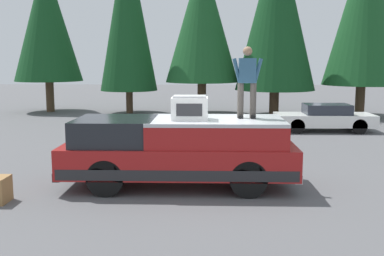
# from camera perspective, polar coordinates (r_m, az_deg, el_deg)

# --- Properties ---
(ground_plane) EXTENTS (90.00, 90.00, 0.00)m
(ground_plane) POSITION_cam_1_polar(r_m,az_deg,el_deg) (11.24, 1.78, -7.18)
(ground_plane) COLOR #565659
(pickup_truck) EXTENTS (2.01, 5.54, 1.65)m
(pickup_truck) POSITION_cam_1_polar(r_m,az_deg,el_deg) (11.02, -1.61, -2.83)
(pickup_truck) COLOR maroon
(pickup_truck) RESTS_ON ground
(compressor_unit) EXTENTS (0.65, 0.84, 0.56)m
(compressor_unit) POSITION_cam_1_polar(r_m,az_deg,el_deg) (10.69, -0.28, 2.53)
(compressor_unit) COLOR white
(compressor_unit) RESTS_ON pickup_truck
(person_on_truck_bed) EXTENTS (0.29, 0.72, 1.69)m
(person_on_truck_bed) POSITION_cam_1_polar(r_m,az_deg,el_deg) (11.00, 6.86, 5.91)
(person_on_truck_bed) COLOR #423D38
(person_on_truck_bed) RESTS_ON pickup_truck
(parked_car_white) EXTENTS (1.64, 4.10, 1.16)m
(parked_car_white) POSITION_cam_1_polar(r_m,az_deg,el_deg) (20.36, 16.13, 1.24)
(parked_car_white) COLOR white
(parked_car_white) RESTS_ON ground
(conifer_far_left) EXTENTS (4.11, 4.11, 9.67)m
(conifer_far_left) POSITION_cam_1_polar(r_m,az_deg,el_deg) (26.28, 20.67, 13.73)
(conifer_far_left) COLOR #4C3826
(conifer_far_left) RESTS_ON ground
(conifer_left) EXTENTS (4.27, 4.27, 9.92)m
(conifer_left) POSITION_cam_1_polar(r_m,az_deg,el_deg) (25.45, 10.44, 14.27)
(conifer_left) COLOR #4C3826
(conifer_left) RESTS_ON ground
(conifer_center_left) EXTENTS (4.04, 4.04, 8.69)m
(conifer_center_left) POSITION_cam_1_polar(r_m,az_deg,el_deg) (25.85, 1.25, 13.37)
(conifer_center_left) COLOR #4C3826
(conifer_center_left) RESTS_ON ground
(conifer_center_right) EXTENTS (3.21, 3.21, 10.22)m
(conifer_center_right) POSITION_cam_1_polar(r_m,az_deg,el_deg) (26.53, -7.99, 14.29)
(conifer_center_right) COLOR #4C3826
(conifer_center_right) RESTS_ON ground
(conifer_right) EXTENTS (3.87, 3.87, 8.69)m
(conifer_right) POSITION_cam_1_polar(r_m,az_deg,el_deg) (28.21, -17.60, 12.58)
(conifer_right) COLOR #4C3826
(conifer_right) RESTS_ON ground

